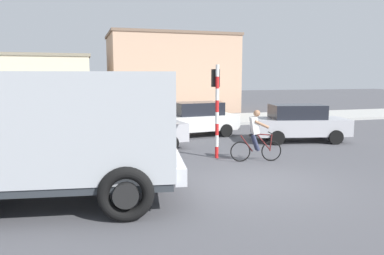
# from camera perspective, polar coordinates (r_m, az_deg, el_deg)

# --- Properties ---
(ground_plane) EXTENTS (120.00, 120.00, 0.00)m
(ground_plane) POSITION_cam_1_polar(r_m,az_deg,el_deg) (10.01, 10.37, -8.47)
(ground_plane) COLOR #4C4C51
(sidewalk_far) EXTENTS (80.00, 5.00, 0.16)m
(sidewalk_far) POSITION_cam_1_polar(r_m,az_deg,el_deg) (22.48, -5.44, 0.94)
(sidewalk_far) COLOR #ADADA8
(sidewalk_far) RESTS_ON ground
(truck_foreground) EXTENTS (5.74, 3.45, 2.90)m
(truck_foreground) POSITION_cam_1_polar(r_m,az_deg,el_deg) (8.51, -20.78, -0.27)
(truck_foreground) COLOR #B2B7BC
(truck_foreground) RESTS_ON ground
(cyclist) EXTENTS (1.70, 0.57, 1.72)m
(cyclist) POSITION_cam_1_polar(r_m,az_deg,el_deg) (12.29, 9.90, -1.27)
(cyclist) COLOR black
(cyclist) RESTS_ON ground
(traffic_light_pole) EXTENTS (0.24, 0.43, 3.20)m
(traffic_light_pole) POSITION_cam_1_polar(r_m,az_deg,el_deg) (12.59, 3.82, 4.56)
(traffic_light_pole) COLOR red
(traffic_light_pole) RESTS_ON ground
(car_red_near) EXTENTS (4.16, 2.21, 1.60)m
(car_red_near) POSITION_cam_1_polar(r_m,az_deg,el_deg) (14.29, -9.00, -0.16)
(car_red_near) COLOR #B7B7BC
(car_red_near) RESTS_ON ground
(car_white_mid) EXTENTS (4.17, 2.22, 1.60)m
(car_white_mid) POSITION_cam_1_polar(r_m,az_deg,el_deg) (17.37, 0.52, 1.37)
(car_white_mid) COLOR white
(car_white_mid) RESTS_ON ground
(car_far_side) EXTENTS (4.28, 2.57, 1.60)m
(car_far_side) POSITION_cam_1_polar(r_m,az_deg,el_deg) (16.59, 16.27, 0.73)
(car_far_side) COLOR #B7B7BC
(car_far_side) RESTS_ON ground
(pedestrian_near_kerb) EXTENTS (0.34, 0.22, 1.62)m
(pedestrian_near_kerb) POSITION_cam_1_polar(r_m,az_deg,el_deg) (18.19, 4.48, 1.73)
(pedestrian_near_kerb) COLOR #2D334C
(pedestrian_near_kerb) RESTS_ON ground
(building_corner_left) EXTENTS (11.35, 7.25, 4.35)m
(building_corner_left) POSITION_cam_1_polar(r_m,az_deg,el_deg) (30.10, -26.44, 5.92)
(building_corner_left) COLOR beige
(building_corner_left) RESTS_ON ground
(building_mid_block) EXTENTS (9.86, 6.43, 6.10)m
(building_mid_block) POSITION_cam_1_polar(r_m,az_deg,el_deg) (30.09, -3.30, 8.40)
(building_mid_block) COLOR tan
(building_mid_block) RESTS_ON ground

